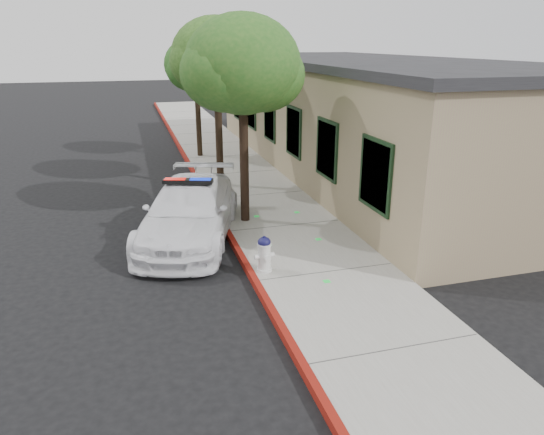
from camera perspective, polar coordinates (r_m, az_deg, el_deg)
The scene contains 9 objects.
ground at distance 10.63m, azimuth -2.11°, elevation -7.92°, with size 120.00×120.00×0.00m, color black.
sidewalk at distance 13.64m, azimuth 1.37°, elevation -1.21°, with size 3.20×60.00×0.15m, color gray.
red_curb at distance 13.29m, azimuth -4.99°, elevation -1.83°, with size 0.14×60.00×0.16m, color maroon.
clapboard_building at distance 20.44m, azimuth 10.26°, elevation 11.37°, with size 7.30×20.89×4.24m.
police_car at distance 13.02m, azimuth -9.30°, elevation 0.67°, with size 3.59×5.55×1.61m.
fire_hydrant at distance 10.84m, azimuth -0.87°, elevation -4.13°, with size 0.46×0.40×0.80m.
street_tree_near at distance 13.27m, azimuth -3.33°, elevation 16.41°, with size 3.25×2.96×5.42m.
street_tree_mid at distance 16.98m, azimuth -6.28°, elevation 17.33°, with size 3.07×2.88×5.50m.
street_tree_far at distance 21.81m, azimuth -8.50°, elevation 16.44°, with size 2.68×2.62×4.89m.
Camera 1 is at (-2.23, -9.18, 4.88)m, focal length 33.28 mm.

